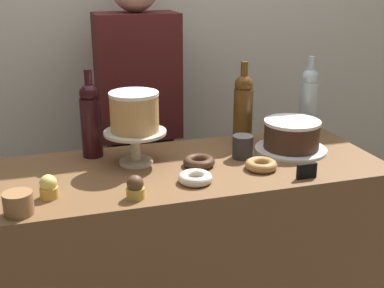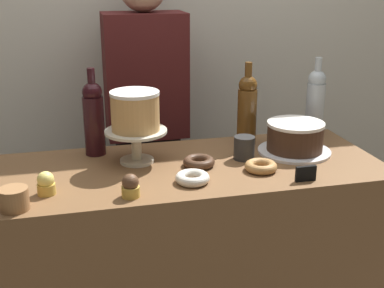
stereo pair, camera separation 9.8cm
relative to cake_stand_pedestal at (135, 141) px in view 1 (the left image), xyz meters
The scene contains 18 objects.
back_wall 0.85m from the cake_stand_pedestal, 76.63° to the left, with size 6.00×0.05×2.60m.
display_counter 0.58m from the cake_stand_pedestal, 23.24° to the right, with size 1.36×0.56×0.92m.
cake_stand_pedestal is the anchor object (origin of this frame).
white_layer_cake 0.11m from the cake_stand_pedestal, 153.43° to the right, with size 0.17×0.17×0.14m.
silver_serving_platter 0.60m from the cake_stand_pedestal, ahead, with size 0.27×0.27×0.01m.
chocolate_round_cake 0.60m from the cake_stand_pedestal, ahead, with size 0.21×0.21×0.11m.
wine_bottle_dark_red 0.19m from the cake_stand_pedestal, 138.32° to the left, with size 0.08×0.08×0.33m.
wine_bottle_amber 0.47m from the cake_stand_pedestal, 12.91° to the left, with size 0.08×0.08×0.33m.
wine_bottle_clear 0.78m from the cake_stand_pedestal, 10.53° to the left, with size 0.08×0.08×0.33m.
cupcake_lemon 0.38m from the cake_stand_pedestal, 145.84° to the right, with size 0.06×0.06×0.07m.
cupcake_chocolate 0.30m from the cake_stand_pedestal, 101.51° to the right, with size 0.06×0.06×0.07m.
donut_maple 0.45m from the cake_stand_pedestal, 24.66° to the right, with size 0.11×0.11×0.03m.
donut_chocolate 0.24m from the cake_stand_pedestal, 23.88° to the right, with size 0.11×0.11×0.03m.
donut_sugar 0.28m from the cake_stand_pedestal, 56.75° to the right, with size 0.11×0.11×0.03m.
cookie_stack 0.50m from the cake_stand_pedestal, 142.94° to the right, with size 0.08×0.08×0.07m.
price_sign_chalkboard 0.60m from the cake_stand_pedestal, 30.72° to the right, with size 0.07×0.01×0.05m.
coffee_cup_ceramic 0.39m from the cake_stand_pedestal, ahead, with size 0.08×0.08×0.09m.
barista_figure 0.56m from the cake_stand_pedestal, 77.45° to the left, with size 0.36×0.22×1.60m.
Camera 1 is at (-0.49, -1.59, 1.57)m, focal length 47.34 mm.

